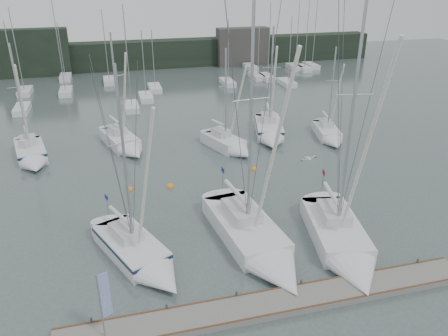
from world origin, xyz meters
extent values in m
plane|color=#495856|center=(0.00, 0.00, 0.00)|extent=(160.00, 160.00, 0.00)
cube|color=slate|center=(0.00, -5.00, 0.20)|extent=(24.00, 2.00, 0.40)
cube|color=black|center=(0.00, 62.00, 2.50)|extent=(90.00, 4.00, 5.00)
cube|color=black|center=(-20.00, 60.00, 4.00)|extent=(12.00, 3.00, 8.00)
cube|color=#3C3A38|center=(18.00, 60.00, 3.50)|extent=(10.00, 3.00, 7.00)
cube|color=white|center=(-5.20, 35.27, 0.35)|extent=(1.80, 4.50, 0.90)
cylinder|color=#9D9FA5|center=(-5.20, 34.77, 7.13)|extent=(0.12, 0.12, 12.65)
cube|color=white|center=(20.20, 42.53, 0.35)|extent=(1.80, 4.50, 0.90)
cylinder|color=#9D9FA5|center=(20.20, 42.03, 5.75)|extent=(0.12, 0.12, 9.90)
cube|color=white|center=(18.37, 47.04, 0.35)|extent=(1.80, 4.50, 0.90)
cylinder|color=#9D9FA5|center=(18.37, 46.54, 6.63)|extent=(0.12, 0.12, 11.65)
cube|color=white|center=(27.46, 52.22, 0.35)|extent=(1.80, 4.50, 0.90)
cylinder|color=#9D9FA5|center=(27.46, 51.72, 7.20)|extent=(0.12, 0.12, 12.79)
cube|color=white|center=(16.93, 48.09, 0.35)|extent=(1.80, 4.50, 0.90)
cylinder|color=#9D9FA5|center=(16.93, 47.59, 4.91)|extent=(0.12, 0.12, 8.22)
cube|color=white|center=(-2.87, 39.56, 0.35)|extent=(1.80, 4.50, 0.90)
cylinder|color=#9D9FA5|center=(-2.87, 39.06, 5.27)|extent=(0.12, 0.12, 8.93)
cube|color=white|center=(-14.90, 55.78, 0.35)|extent=(1.80, 4.50, 0.90)
cylinder|color=#9D9FA5|center=(-14.90, 55.28, 5.06)|extent=(0.12, 0.12, 8.52)
cube|color=white|center=(29.82, 53.93, 0.35)|extent=(1.80, 4.50, 0.90)
cylinder|color=#9D9FA5|center=(29.82, 53.43, 6.76)|extent=(0.12, 0.12, 11.92)
cube|color=white|center=(18.27, 55.75, 0.35)|extent=(1.80, 4.50, 0.90)
cylinder|color=#9D9FA5|center=(18.27, 55.25, 5.96)|extent=(0.12, 0.12, 10.32)
cube|color=white|center=(-1.01, 44.49, 0.35)|extent=(1.80, 4.50, 0.90)
cylinder|color=#9D9FA5|center=(-1.01, 43.99, 4.98)|extent=(0.12, 0.12, 8.37)
cube|color=white|center=(-20.22, 47.44, 0.35)|extent=(1.80, 4.50, 0.90)
cylinder|color=#9D9FA5|center=(-20.22, 46.94, 6.64)|extent=(0.12, 0.12, 11.68)
cube|color=white|center=(26.22, 53.52, 0.35)|extent=(1.80, 4.50, 0.90)
cylinder|color=#9D9FA5|center=(26.22, 53.02, 7.23)|extent=(0.12, 0.12, 12.86)
cube|color=white|center=(10.92, 45.22, 0.35)|extent=(1.80, 4.50, 0.90)
cylinder|color=#9D9FA5|center=(10.92, 44.72, 5.53)|extent=(0.12, 0.12, 9.46)
cube|color=white|center=(-14.25, 45.84, 0.35)|extent=(1.80, 4.50, 0.90)
cylinder|color=#9D9FA5|center=(-14.25, 45.34, 7.37)|extent=(0.12, 0.12, 13.14)
cube|color=white|center=(-19.33, 37.93, 0.35)|extent=(1.80, 4.50, 0.90)
cylinder|color=#9D9FA5|center=(-19.33, 37.43, 6.22)|extent=(0.12, 0.12, 10.83)
cube|color=white|center=(-7.74, 51.33, 0.35)|extent=(1.80, 4.50, 0.90)
cylinder|color=#9D9FA5|center=(-7.74, 50.83, 6.22)|extent=(0.12, 0.12, 10.84)
cube|color=white|center=(-7.51, 2.21, 0.43)|extent=(4.97, 6.75, 1.44)
cone|color=white|center=(-5.79, -1.83, 0.43)|extent=(3.59, 3.51, 2.78)
cube|color=silver|center=(-7.70, 2.65, 1.49)|extent=(2.37, 2.86, 0.67)
cylinder|color=#9D9FA5|center=(-7.34, 1.80, 6.95)|extent=(0.17, 0.17, 11.60)
cylinder|color=silver|center=(-8.00, 3.34, 2.35)|extent=(1.42, 2.87, 0.27)
cube|color=#0F1E38|center=(-7.51, 2.21, 0.91)|extent=(5.00, 6.77, 0.24)
cube|color=navy|center=(-8.79, 5.21, 2.88)|extent=(0.22, 0.48, 0.35)
cube|color=white|center=(0.48, 2.39, 0.49)|extent=(4.40, 8.41, 1.64)
cone|color=white|center=(1.14, -3.33, 0.49)|extent=(3.88, 3.83, 3.51)
cube|color=silver|center=(0.42, 2.94, 1.70)|extent=(2.28, 3.43, 0.77)
cylinder|color=#9D9FA5|center=(0.55, 1.82, 8.69)|extent=(0.20, 0.20, 14.76)
cylinder|color=silver|center=(0.30, 4.00, 2.68)|extent=(0.75, 3.95, 0.31)
cube|color=navy|center=(0.00, 6.62, 3.29)|extent=(0.09, 0.59, 0.39)
cube|color=white|center=(6.55, 0.46, 0.49)|extent=(4.65, 7.71, 1.65)
cone|color=white|center=(5.53, -4.58, 0.49)|extent=(3.84, 3.68, 3.29)
cube|color=silver|center=(6.66, 1.00, 1.70)|extent=(2.35, 3.18, 0.77)
cylinder|color=#9D9FA5|center=(6.45, -0.04, 9.01)|extent=(0.20, 0.20, 15.38)
cylinder|color=silver|center=(6.83, 1.88, 2.69)|extent=(1.00, 3.51, 0.31)
cube|color=maroon|center=(7.30, 4.21, 3.29)|extent=(0.14, 0.59, 0.40)
cube|color=white|center=(-16.16, 21.39, 0.47)|extent=(3.73, 5.78, 1.58)
cone|color=white|center=(-15.33, 17.68, 0.47)|extent=(3.06, 2.80, 2.63)
cube|color=silver|center=(-16.27, 21.91, 1.63)|extent=(1.88, 2.40, 0.74)
cylinder|color=#9D9FA5|center=(-16.08, 21.02, 6.28)|extent=(0.19, 0.19, 10.04)
cylinder|color=silver|center=(-16.39, 22.43, 2.58)|extent=(0.85, 2.61, 0.29)
cube|color=#0F1E38|center=(-16.16, 21.39, 1.00)|extent=(3.75, 5.80, 0.26)
cube|color=white|center=(-7.28, 22.49, 0.47)|extent=(4.21, 6.30, 1.55)
cone|color=white|center=(-6.03, 18.55, 0.47)|extent=(3.21, 3.14, 2.58)
cube|color=silver|center=(-7.43, 22.98, 1.60)|extent=(2.05, 2.64, 0.72)
cylinder|color=#9D9FA5|center=(-7.15, 22.10, 6.53)|extent=(0.19, 0.19, 10.57)
cylinder|color=silver|center=(-7.63, 23.59, 2.53)|extent=(1.13, 2.78, 0.29)
cube|color=white|center=(3.35, 18.98, 0.45)|extent=(4.00, 5.40, 1.51)
cone|color=white|center=(4.59, 15.74, 0.45)|extent=(3.01, 2.81, 2.42)
cube|color=silver|center=(3.17, 19.45, 1.57)|extent=(1.94, 2.29, 0.71)
cylinder|color=#9D9FA5|center=(3.47, 18.65, 5.81)|extent=(0.18, 0.18, 9.20)
cylinder|color=silver|center=(3.00, 19.88, 2.47)|extent=(1.11, 2.31, 0.28)
cube|color=white|center=(9.47, 21.89, 0.49)|extent=(4.39, 6.80, 1.65)
cone|color=white|center=(8.31, 17.56, 0.49)|extent=(3.46, 3.34, 2.86)
cube|color=silver|center=(9.61, 22.42, 1.70)|extent=(2.17, 2.83, 0.77)
cylinder|color=#9D9FA5|center=(9.35, 21.46, 6.62)|extent=(0.20, 0.20, 10.61)
cylinder|color=silver|center=(9.80, 23.10, 2.69)|extent=(1.09, 3.04, 0.31)
cube|color=#0F1E38|center=(9.47, 21.89, 1.04)|extent=(4.41, 6.83, 0.27)
cube|color=white|center=(15.54, 19.39, 0.40)|extent=(3.25, 5.41, 1.33)
cone|color=white|center=(14.77, 15.87, 0.40)|extent=(2.63, 2.59, 2.22)
cube|color=silver|center=(15.63, 19.83, 1.38)|extent=(1.62, 2.23, 0.62)
cylinder|color=#9D9FA5|center=(15.46, 19.04, 5.53)|extent=(0.16, 0.16, 8.92)
cylinder|color=silver|center=(15.75, 20.38, 2.18)|extent=(0.77, 2.46, 0.25)
sphere|color=orange|center=(-3.55, 11.27, 0.00)|extent=(0.65, 0.65, 0.65)
sphere|color=orange|center=(4.68, 12.79, 0.00)|extent=(0.59, 0.59, 0.59)
sphere|color=orange|center=(-7.02, 11.63, 0.00)|extent=(0.59, 0.59, 0.59)
cylinder|color=#9D9FA5|center=(-9.31, -5.20, 2.36)|extent=(0.07, 0.07, 3.92)
cube|color=#1C39B2|center=(-9.03, -5.10, 2.92)|extent=(0.50, 0.21, 2.61)
ellipsoid|color=silver|center=(3.49, -0.63, 6.93)|extent=(0.37, 0.54, 0.22)
cube|color=gray|center=(3.19, -0.72, 6.95)|extent=(0.52, 0.29, 0.12)
cube|color=gray|center=(3.79, -0.55, 6.95)|extent=(0.52, 0.29, 0.12)
camera|label=1|loc=(-7.70, -22.80, 17.50)|focal=35.00mm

